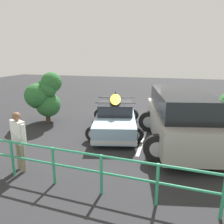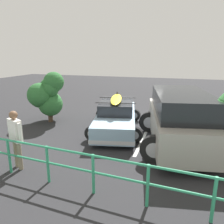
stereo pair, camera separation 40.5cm
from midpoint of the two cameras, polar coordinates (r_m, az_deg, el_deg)
The scene contains 7 objects.
ground_plane at distance 10.16m, azimuth 3.67°, elevation -3.72°, with size 44.00×44.00×0.02m, color #28282B.
parking_stripe at distance 9.44m, azimuth 7.52°, elevation -5.20°, with size 4.76×0.12×0.00m, color silver.
sedan_car at distance 9.54m, azimuth -0.28°, elevation -1.11°, with size 2.76×4.67×1.53m.
suv_car at distance 8.13m, azimuth 16.07°, elevation -1.46°, with size 3.29×4.95×1.96m.
person_bystander at distance 6.65m, azimuth -24.85°, elevation -5.78°, with size 0.61×0.39×1.72m.
railing_fence at distance 5.50m, azimuth -11.45°, elevation -13.26°, with size 9.07×0.67×1.00m.
bush_near_left at distance 10.80m, azimuth -18.29°, elevation 3.79°, with size 1.78×1.80×2.45m.
Camera 1 is at (-1.65, 9.51, 3.22)m, focal length 35.00 mm.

